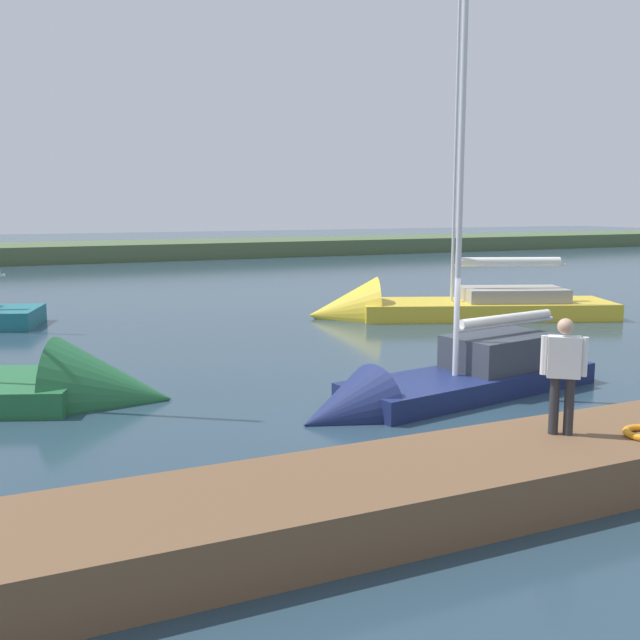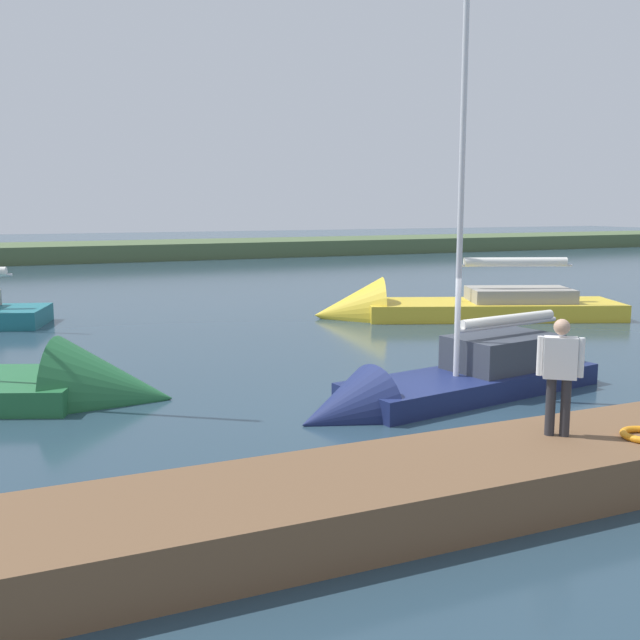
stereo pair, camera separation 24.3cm
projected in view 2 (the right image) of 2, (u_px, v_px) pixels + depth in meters
name	position (u px, v px, depth m)	size (l,w,h in m)	color
ground_plane	(440.00, 411.00, 14.50)	(200.00, 200.00, 0.00)	#263D4C
far_shoreline	(105.00, 259.00, 55.38)	(180.00, 8.00, 2.40)	#4C603D
dock_pier	(594.00, 457.00, 10.81)	(27.86, 2.16, 0.70)	brown
sailboat_far_left	(436.00, 312.00, 26.43)	(11.01, 6.52, 12.13)	gold
sailboat_outer_mooring	(438.00, 392.00, 15.27)	(7.51, 3.07, 9.30)	navy
person_on_dock	(560.00, 369.00, 10.55)	(0.53, 0.46, 1.70)	#28282D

